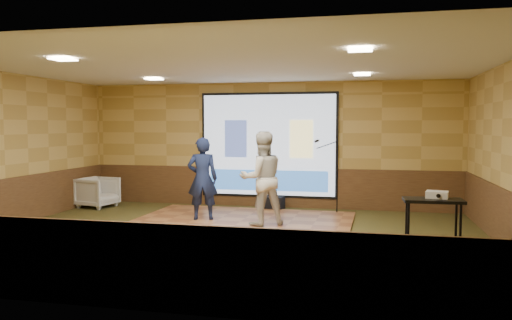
% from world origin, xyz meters
% --- Properties ---
extents(ground, '(9.00, 9.00, 0.00)m').
position_xyz_m(ground, '(0.00, 0.00, 0.00)').
color(ground, '#283719').
rests_on(ground, ground).
extents(room_shell, '(9.04, 7.04, 3.02)m').
position_xyz_m(room_shell, '(0.00, 0.00, 2.09)').
color(room_shell, tan).
rests_on(room_shell, ground).
extents(wainscot_back, '(9.00, 0.04, 0.95)m').
position_xyz_m(wainscot_back, '(0.00, 3.48, 0.47)').
color(wainscot_back, '#442916').
rests_on(wainscot_back, ground).
extents(wainscot_front, '(9.00, 0.04, 0.95)m').
position_xyz_m(wainscot_front, '(0.00, -3.48, 0.47)').
color(wainscot_front, '#442916').
rests_on(wainscot_front, ground).
extents(wainscot_left, '(0.04, 7.00, 0.95)m').
position_xyz_m(wainscot_left, '(-4.48, 0.00, 0.47)').
color(wainscot_left, '#442916').
rests_on(wainscot_left, ground).
extents(wainscot_right, '(0.04, 7.00, 0.95)m').
position_xyz_m(wainscot_right, '(4.48, 0.00, 0.47)').
color(wainscot_right, '#442916').
rests_on(wainscot_right, ground).
extents(projector_screen, '(3.32, 0.06, 2.52)m').
position_xyz_m(projector_screen, '(0.00, 3.44, 1.47)').
color(projector_screen, black).
rests_on(projector_screen, room_shell).
extents(downlight_nw, '(0.32, 0.32, 0.02)m').
position_xyz_m(downlight_nw, '(-2.20, 1.80, 2.97)').
color(downlight_nw, '#FFE6BF').
rests_on(downlight_nw, room_shell).
extents(downlight_ne, '(0.32, 0.32, 0.02)m').
position_xyz_m(downlight_ne, '(2.20, 1.80, 2.97)').
color(downlight_ne, '#FFE6BF').
rests_on(downlight_ne, room_shell).
extents(downlight_sw, '(0.32, 0.32, 0.02)m').
position_xyz_m(downlight_sw, '(-2.20, -1.50, 2.97)').
color(downlight_sw, '#FFE6BF').
rests_on(downlight_sw, room_shell).
extents(downlight_se, '(0.32, 0.32, 0.02)m').
position_xyz_m(downlight_se, '(2.20, -1.50, 2.97)').
color(downlight_se, '#FFE6BF').
rests_on(downlight_se, room_shell).
extents(dance_floor, '(4.51, 3.48, 0.03)m').
position_xyz_m(dance_floor, '(-0.17, 1.37, 0.02)').
color(dance_floor, '#9E653A').
rests_on(dance_floor, ground).
extents(player_left, '(0.71, 0.56, 1.70)m').
position_xyz_m(player_left, '(-0.98, 1.42, 0.88)').
color(player_left, '#151E41').
rests_on(player_left, dance_floor).
extents(player_right, '(1.11, 1.03, 1.83)m').
position_xyz_m(player_right, '(0.33, 1.12, 0.94)').
color(player_right, beige).
rests_on(player_right, dance_floor).
extents(av_table, '(0.85, 0.45, 0.89)m').
position_xyz_m(av_table, '(3.27, -0.63, 0.61)').
color(av_table, black).
rests_on(av_table, ground).
extents(projector, '(0.36, 0.32, 0.10)m').
position_xyz_m(projector, '(3.34, -0.53, 0.95)').
color(projector, silver).
rests_on(projector, av_table).
extents(mic_stand, '(0.65, 0.27, 1.67)m').
position_xyz_m(mic_stand, '(1.62, 2.87, 0.49)').
color(mic_stand, black).
rests_on(mic_stand, ground).
extents(banquet_chair, '(0.94, 0.92, 0.73)m').
position_xyz_m(banquet_chair, '(-4.00, 2.50, 0.36)').
color(banquet_chair, gray).
rests_on(banquet_chair, ground).
extents(duffel_bag, '(0.52, 0.38, 0.30)m').
position_xyz_m(duffel_bag, '(0.19, 3.12, 0.15)').
color(duffel_bag, black).
rests_on(duffel_bag, ground).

